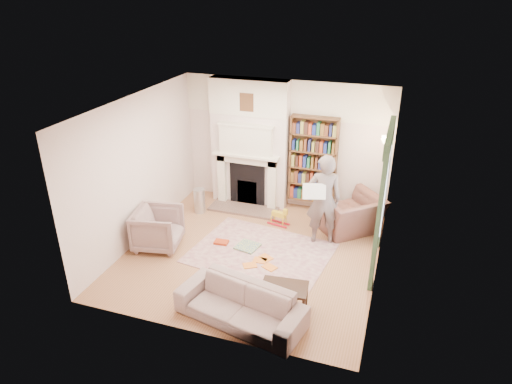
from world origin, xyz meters
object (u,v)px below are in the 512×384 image
(coffee_table, at_px, (284,298))
(sofa, at_px, (240,305))
(paraffin_heater, at_px, (199,201))
(bookcase, at_px, (313,160))
(man_reading, at_px, (324,200))
(armchair_left, at_px, (158,228))
(rocking_horse, at_px, (279,216))
(armchair_reading, at_px, (350,214))

(coffee_table, bearing_deg, sofa, -148.53)
(coffee_table, distance_m, paraffin_heater, 3.68)
(bookcase, distance_m, man_reading, 1.39)
(armchair_left, bearing_deg, paraffin_heater, -16.40)
(rocking_horse, bearing_deg, sofa, -73.82)
(coffee_table, relative_size, paraffin_heater, 1.27)
(coffee_table, bearing_deg, armchair_left, 153.40)
(armchair_left, relative_size, coffee_table, 1.21)
(bookcase, height_order, paraffin_heater, bookcase)
(armchair_reading, distance_m, coffee_table, 2.89)
(coffee_table, bearing_deg, armchair_reading, 72.46)
(bookcase, relative_size, armchair_left, 2.19)
(armchair_reading, xyz_separation_m, rocking_horse, (-1.42, -0.24, -0.18))
(armchair_reading, bearing_deg, bookcase, -77.38)
(sofa, height_order, rocking_horse, sofa)
(armchair_reading, distance_m, sofa, 3.44)
(coffee_table, xyz_separation_m, rocking_horse, (-0.83, 2.58, -0.03))
(armchair_reading, bearing_deg, paraffin_heater, -37.57)
(coffee_table, distance_m, rocking_horse, 2.71)
(bookcase, xyz_separation_m, man_reading, (0.49, -1.27, -0.28))
(coffee_table, bearing_deg, rocking_horse, 102.02)
(armchair_reading, height_order, man_reading, man_reading)
(sofa, bearing_deg, rocking_horse, 107.51)
(sofa, bearing_deg, armchair_left, 158.56)
(armchair_reading, bearing_deg, coffee_table, 36.49)
(paraffin_heater, distance_m, rocking_horse, 1.79)
(bookcase, height_order, armchair_left, bookcase)
(armchair_reading, relative_size, rocking_horse, 2.57)
(sofa, relative_size, rocking_horse, 4.32)
(armchair_reading, distance_m, rocking_horse, 1.45)
(man_reading, bearing_deg, sofa, 59.19)
(man_reading, distance_m, paraffin_heater, 2.85)
(bookcase, xyz_separation_m, sofa, (-0.21, -3.92, -0.89))
(man_reading, height_order, rocking_horse, man_reading)
(sofa, relative_size, paraffin_heater, 3.52)
(sofa, bearing_deg, bookcase, 99.32)
(bookcase, relative_size, paraffin_heater, 3.36)
(bookcase, distance_m, rocking_horse, 1.42)
(bookcase, bearing_deg, coffee_table, -84.31)
(armchair_left, xyz_separation_m, man_reading, (2.90, 1.17, 0.51))
(armchair_left, height_order, paraffin_heater, armchair_left)
(bookcase, relative_size, armchair_reading, 1.60)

